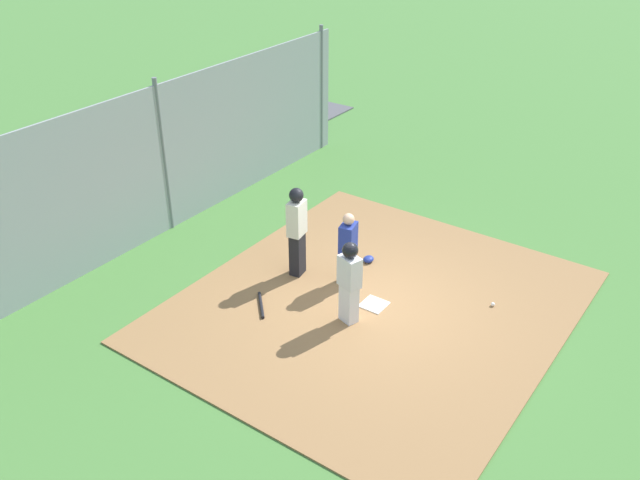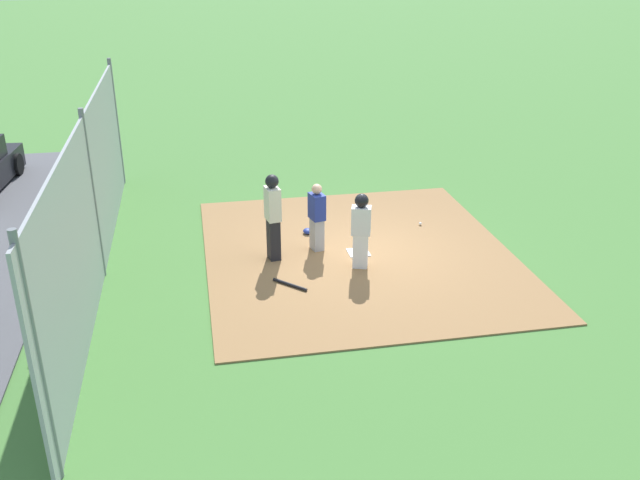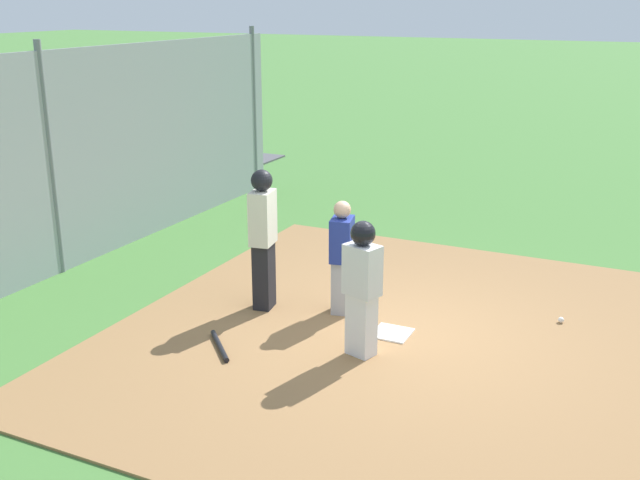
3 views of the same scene
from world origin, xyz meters
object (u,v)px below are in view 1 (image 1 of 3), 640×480
home_plate (374,304)px  catcher (348,248)px  baseball_bat (261,305)px  runner (349,278)px  catcher_mask (368,259)px  parked_car_white (51,162)px  parked_car_dark (213,101)px  baseball (493,304)px  umpire (297,229)px

home_plate → catcher: catcher is taller
baseball_bat → runner: bearing=-113.9°
catcher → catcher_mask: bearing=80.2°
runner → catcher_mask: (-1.88, -0.75, -0.82)m
parked_car_white → parked_car_dark: bearing=-0.6°
catcher → home_plate: bearing=-37.0°
baseball_bat → parked_car_dark: size_ratio=0.18×
runner → parked_car_dark: size_ratio=0.36×
baseball → parked_car_white: bearing=-83.1°
baseball → parked_car_dark: parked_car_dark is taller
home_plate → runner: (0.66, -0.13, 0.87)m
baseball_bat → parked_car_dark: parked_car_dark is taller
catcher → baseball_bat: 1.93m
parked_car_dark → parked_car_white: 5.68m
baseball_bat → catcher: bearing=-71.8°
runner → baseball: (-1.88, 1.91, -0.85)m
runner → parked_car_dark: (-6.22, -9.01, -0.30)m
catcher → baseball_bat: catcher is taller
baseball_bat → home_plate: bearing=-97.8°
baseball → parked_car_white: (1.34, -10.99, 0.55)m
home_plate → parked_car_dark: size_ratio=0.10×
parked_car_dark → catcher: bearing=-116.7°
home_plate → baseball_bat: (1.23, -1.65, 0.02)m
home_plate → catcher_mask: bearing=-144.1°
runner → catcher_mask: 2.19m
catcher → baseball: 2.84m
parked_car_dark → parked_car_white: bearing=-175.5°
parked_car_dark → baseball: bearing=-106.3°
parked_car_dark → baseball_bat: bearing=-126.9°
catcher_mask → parked_car_white: parked_car_white is taller
catcher → baseball: catcher is taller
baseball_bat → catcher_mask: (-2.45, 0.77, 0.03)m
baseball → runner: bearing=-45.4°
parked_car_dark → parked_car_white: same height
runner → baseball_bat: (0.57, -1.52, -0.85)m
runner → parked_car_white: runner is taller
catcher → parked_car_white: 8.40m
umpire → home_plate: bearing=-12.0°
umpire → catcher_mask: umpire is taller
baseball_bat → parked_car_dark: (-6.79, -7.49, 0.55)m
umpire → baseball: (-1.16, 3.57, -0.94)m
home_plate → parked_car_white: (0.12, -9.22, 0.57)m
catcher → umpire: 1.03m
runner → catcher_mask: size_ratio=6.54×
home_plate → runner: size_ratio=0.28×
baseball_bat → parked_car_white: parked_car_white is taller
baseball_bat → catcher_mask: size_ratio=3.28×
baseball → parked_car_white: size_ratio=0.02×
umpire → parked_car_white: (0.18, -7.42, -0.39)m
catcher_mask → catcher: bearing=3.7°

